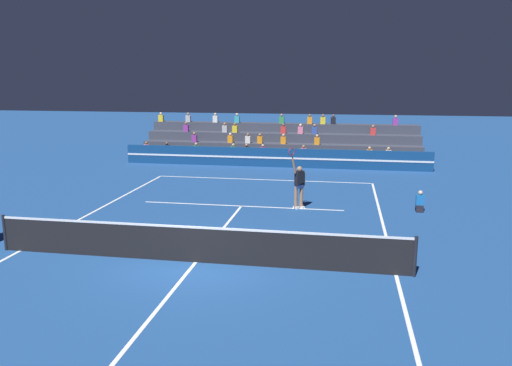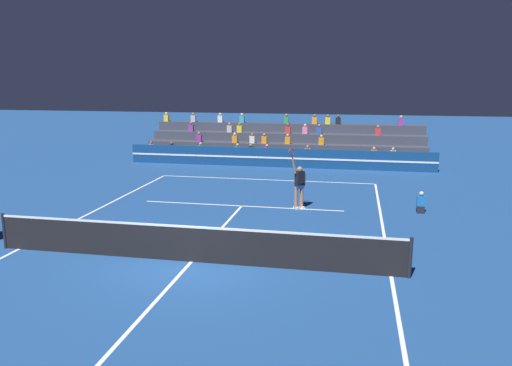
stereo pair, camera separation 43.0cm
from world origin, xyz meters
name	(u,v)px [view 1 (the left image)]	position (x,y,z in m)	size (l,w,h in m)	color
ground_plane	(196,262)	(0.00, 0.00, 0.00)	(120.00, 120.00, 0.00)	navy
court_lines	(196,262)	(0.00, 0.00, 0.00)	(11.10, 23.90, 0.01)	white
tennis_net	(195,244)	(0.00, 0.00, 0.54)	(12.00, 0.10, 1.10)	black
sponsor_banner_wall	(273,158)	(0.00, 15.76, 0.55)	(18.00, 0.26, 1.10)	navy
bleacher_stand	(280,146)	(-0.01, 18.92, 0.84)	(17.49, 3.80, 2.83)	#383D4C
ball_kid_courtside	(420,203)	(7.02, 6.78, 0.33)	(0.30, 0.36, 0.84)	black
tennis_player	(299,184)	(2.33, 6.46, 0.99)	(0.69, 0.66, 2.50)	#9E7051
tennis_ball	(310,238)	(3.05, 2.70, 0.03)	(0.07, 0.07, 0.07)	#C6DB33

